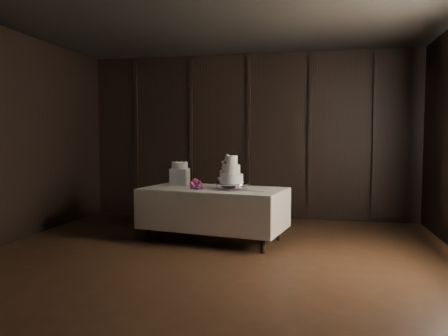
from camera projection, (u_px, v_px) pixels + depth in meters
room at (199, 136)px, 4.60m from camera, size 6.08×7.08×3.08m
display_table at (214, 212)px, 6.23m from camera, size 2.15×1.38×0.76m
cake_stand at (232, 186)px, 6.04m from camera, size 0.63×0.63×0.09m
wedding_cake at (230, 172)px, 6.02m from camera, size 0.36×0.32×0.38m
bouquet at (195, 184)px, 6.18m from camera, size 0.42×0.45×0.17m
box_pedestal at (180, 177)px, 6.61m from camera, size 0.28×0.28×0.25m
small_cake at (180, 165)px, 6.60m from camera, size 0.31×0.31×0.10m
cake_knife at (250, 191)px, 5.83m from camera, size 0.32×0.23×0.01m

